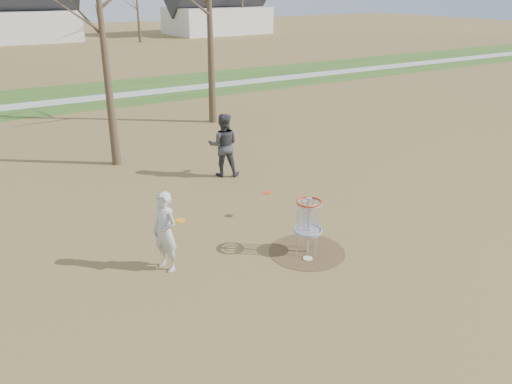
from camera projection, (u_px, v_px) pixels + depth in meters
ground at (307, 252)px, 11.75m from camera, size 160.00×160.00×0.00m
green_band at (88, 95)px, 28.37m from camera, size 160.00×8.00×0.01m
footpath at (92, 98)px, 27.58m from camera, size 160.00×1.50×0.01m
dirt_circle at (307, 252)px, 11.75m from camera, size 1.80×1.80×0.01m
player_standing at (165, 232)px, 10.72m from camera, size 0.63×0.77×1.81m
player_throwing at (224, 145)px, 16.10m from camera, size 1.25×1.16×2.06m
disc_grounded at (308, 258)px, 11.43m from camera, size 0.22×0.22×0.02m
discs_in_play at (230, 204)px, 12.01m from camera, size 3.18×1.42×0.45m
disc_golf_basket at (308, 217)px, 11.40m from camera, size 0.64×0.64×1.35m
houses_row at (52, 8)px, 54.05m from camera, size 56.51×10.01×7.26m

